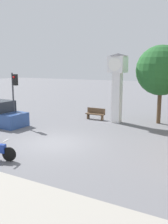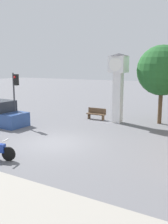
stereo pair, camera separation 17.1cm
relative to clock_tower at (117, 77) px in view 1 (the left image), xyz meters
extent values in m
plane|color=slate|center=(-1.02, -6.76, -3.48)|extent=(120.00, 120.00, 0.00)
cylinder|color=black|center=(-1.23, -9.96, -3.15)|extent=(0.67, 0.28, 0.66)
cube|color=silver|center=(-1.35, -9.99, -2.51)|extent=(0.19, 0.48, 0.04)
cube|color=white|center=(0.00, 0.00, -1.56)|extent=(0.64, 0.64, 3.83)
cube|color=white|center=(0.00, 0.00, 0.96)|extent=(1.21, 1.21, 1.21)
cylinder|color=white|center=(0.00, -0.61, 0.96)|extent=(0.97, 0.02, 0.97)
cone|color=#333338|center=(0.00, 0.00, 1.67)|extent=(1.46, 1.46, 0.20)
cylinder|color=#47474C|center=(-6.36, -4.45, -1.56)|extent=(0.12, 0.12, 3.83)
cube|color=black|center=(-6.06, -4.45, -0.15)|extent=(0.28, 0.24, 0.80)
sphere|color=red|center=(-6.06, -4.60, 0.05)|extent=(0.16, 0.16, 0.16)
cylinder|color=brown|center=(2.93, 1.22, -2.22)|extent=(0.30, 0.30, 2.52)
sphere|color=#235B28|center=(2.93, 1.22, 0.52)|extent=(3.69, 3.69, 3.69)
cube|color=brown|center=(-1.90, 0.08, -3.03)|extent=(1.60, 0.44, 0.08)
cube|color=brown|center=(-1.90, 0.27, -2.78)|extent=(1.60, 0.06, 0.44)
cube|color=brown|center=(-2.54, 0.08, -3.27)|extent=(0.08, 0.35, 0.41)
cube|color=brown|center=(-1.26, 0.08, -3.27)|extent=(0.08, 0.35, 0.41)
cube|color=#2D4C8C|center=(-7.22, -5.04, -2.98)|extent=(4.26, 1.94, 1.00)
camera|label=1|loc=(7.09, -17.75, 0.83)|focal=40.00mm
camera|label=2|loc=(7.24, -17.67, 0.83)|focal=40.00mm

